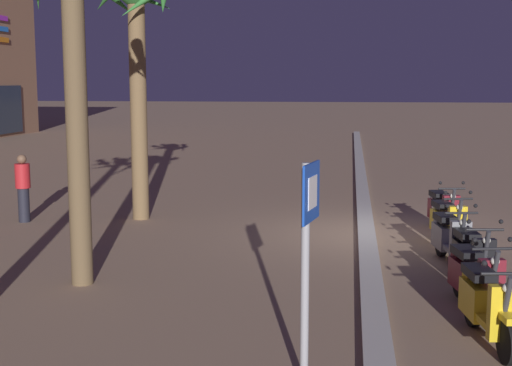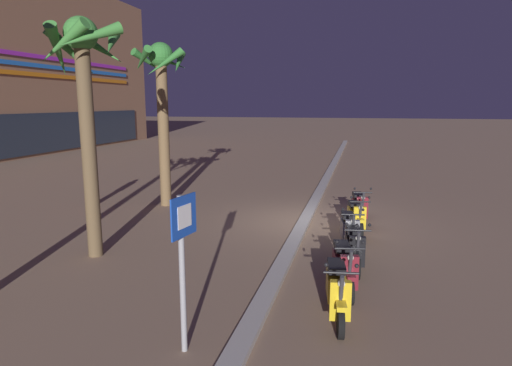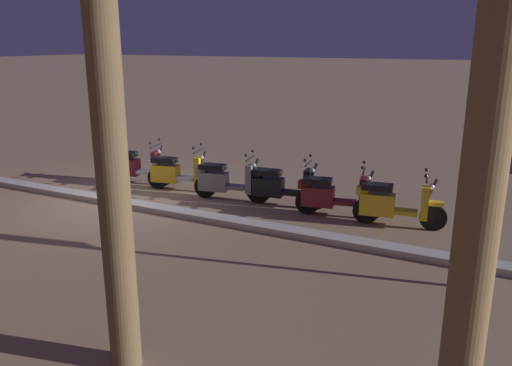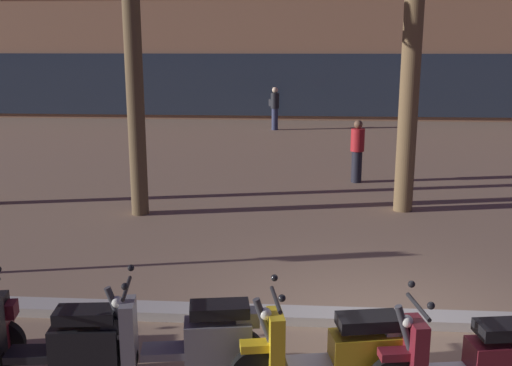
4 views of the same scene
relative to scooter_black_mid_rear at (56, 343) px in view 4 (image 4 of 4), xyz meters
The scene contains 10 objects.
ground_plane 3.78m from the scooter_black_mid_rear, 21.24° to the left, with size 200.00×200.00×0.00m, color #93755B.
curb_strip 3.86m from the scooter_black_mid_rear, 24.33° to the left, with size 60.00×0.36×0.12m, color #BCB7AD.
scooter_black_mid_rear is the anchor object (origin of this frame).
scooter_grey_tail_end 1.34m from the scooter_black_mid_rear, ahead, with size 1.81×0.63×1.17m.
scooter_yellow_gap_after_mid 2.81m from the scooter_black_mid_rear, ahead, with size 1.80×0.66×1.17m.
scooter_maroon_far_back 4.11m from the scooter_black_mid_rear, ahead, with size 1.79×0.63×1.17m.
palm_tree_far_corner 7.25m from the scooter_black_mid_rear, 97.47° to the left, with size 2.03×1.96×5.60m.
palm_tree_by_mall_entrance 9.06m from the scooter_black_mid_rear, 56.09° to the left, with size 2.02×2.04×5.75m.
pedestrian_strolling_near_curb 10.17m from the scooter_black_mid_rear, 67.66° to the left, with size 0.34×0.34×1.57m.
pedestrian_by_palm_tree 18.82m from the scooter_black_mid_rear, 85.68° to the left, with size 0.43×0.42×1.73m.
Camera 4 is at (-1.10, -6.63, 3.36)m, focal length 41.56 mm.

